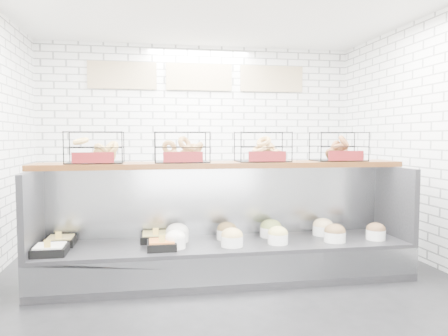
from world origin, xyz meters
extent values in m
plane|color=black|center=(0.00, 0.00, 0.00)|extent=(5.50, 5.50, 0.00)
cube|color=white|center=(0.00, 2.75, 1.50)|extent=(5.00, 0.02, 3.00)
cube|color=beige|center=(-1.20, 2.72, 2.50)|extent=(1.05, 0.03, 0.42)
cube|color=beige|center=(0.00, 2.72, 2.50)|extent=(1.05, 0.03, 0.42)
cube|color=beige|center=(1.20, 2.72, 2.50)|extent=(1.05, 0.03, 0.42)
cube|color=black|center=(0.00, 0.30, 0.20)|extent=(4.00, 0.90, 0.40)
cube|color=#93969B|center=(0.00, -0.14, 0.22)|extent=(4.00, 0.03, 0.28)
cube|color=#93969B|center=(0.00, 0.71, 0.80)|extent=(4.00, 0.08, 0.80)
cube|color=black|center=(-1.97, 0.30, 0.80)|extent=(0.06, 0.90, 0.80)
cube|color=black|center=(1.97, 0.30, 0.80)|extent=(0.06, 0.90, 0.80)
cube|color=black|center=(-1.78, 0.11, 0.44)|extent=(0.32, 0.32, 0.08)
cube|color=white|center=(-1.78, 0.11, 0.48)|extent=(0.27, 0.27, 0.04)
cube|color=#ECC252|center=(-1.78, 0.00, 0.53)|extent=(0.06, 0.01, 0.08)
cube|color=black|center=(-1.74, 0.47, 0.44)|extent=(0.29, 0.29, 0.08)
cube|color=#D6BE6D|center=(-1.74, 0.47, 0.48)|extent=(0.25, 0.25, 0.04)
cube|color=#ECC252|center=(-1.74, 0.36, 0.53)|extent=(0.06, 0.01, 0.08)
cube|color=black|center=(-0.70, 0.12, 0.44)|extent=(0.29, 0.29, 0.08)
cube|color=orange|center=(-0.70, 0.12, 0.48)|extent=(0.25, 0.25, 0.04)
cube|color=#ECC252|center=(-0.70, 0.02, 0.53)|extent=(0.06, 0.01, 0.08)
cube|color=black|center=(-0.75, 0.48, 0.44)|extent=(0.33, 0.33, 0.08)
cube|color=#D8C86E|center=(-0.75, 0.48, 0.48)|extent=(0.28, 0.28, 0.04)
cube|color=#ECC252|center=(-0.75, 0.37, 0.53)|extent=(0.06, 0.01, 0.08)
cylinder|color=white|center=(-0.56, 0.15, 0.46)|extent=(0.21, 0.21, 0.11)
ellipsoid|color=white|center=(-0.56, 0.15, 0.52)|extent=(0.21, 0.21, 0.15)
cylinder|color=white|center=(-0.52, 0.43, 0.46)|extent=(0.25, 0.25, 0.11)
ellipsoid|color=silver|center=(-0.52, 0.43, 0.52)|extent=(0.25, 0.25, 0.17)
cylinder|color=white|center=(0.03, 0.12, 0.46)|extent=(0.23, 0.23, 0.11)
ellipsoid|color=tan|center=(0.03, 0.12, 0.52)|extent=(0.23, 0.23, 0.16)
cylinder|color=white|center=(0.03, 0.44, 0.46)|extent=(0.23, 0.23, 0.11)
ellipsoid|color=brown|center=(0.03, 0.44, 0.52)|extent=(0.22, 0.22, 0.16)
cylinder|color=white|center=(0.53, 0.14, 0.46)|extent=(0.22, 0.22, 0.11)
ellipsoid|color=#CEC069|center=(0.53, 0.14, 0.52)|extent=(0.21, 0.21, 0.15)
cylinder|color=white|center=(0.55, 0.48, 0.46)|extent=(0.25, 0.25, 0.11)
ellipsoid|color=olive|center=(0.55, 0.48, 0.52)|extent=(0.25, 0.25, 0.17)
cylinder|color=white|center=(1.17, 0.12, 0.46)|extent=(0.24, 0.24, 0.11)
ellipsoid|color=brown|center=(1.17, 0.12, 0.52)|extent=(0.23, 0.23, 0.16)
cylinder|color=white|center=(1.17, 0.45, 0.46)|extent=(0.24, 0.24, 0.11)
ellipsoid|color=#DDBE88|center=(1.17, 0.45, 0.52)|extent=(0.23, 0.23, 0.16)
cylinder|color=white|center=(1.67, 0.14, 0.46)|extent=(0.21, 0.21, 0.11)
ellipsoid|color=brown|center=(1.67, 0.14, 0.52)|extent=(0.21, 0.21, 0.15)
cube|color=#48250F|center=(0.00, 0.52, 1.23)|extent=(4.10, 0.50, 0.06)
cube|color=black|center=(-1.38, 0.52, 1.43)|extent=(0.60, 0.38, 0.34)
cube|color=maroon|center=(-1.38, 0.32, 1.33)|extent=(0.42, 0.02, 0.11)
cube|color=black|center=(-0.46, 0.52, 1.43)|extent=(0.60, 0.38, 0.34)
cube|color=maroon|center=(-0.46, 0.32, 1.33)|extent=(0.42, 0.02, 0.11)
cube|color=black|center=(0.46, 0.52, 1.43)|extent=(0.60, 0.38, 0.34)
cube|color=maroon|center=(0.46, 0.32, 1.33)|extent=(0.42, 0.02, 0.11)
cube|color=black|center=(1.38, 0.52, 1.43)|extent=(0.60, 0.38, 0.34)
cube|color=maroon|center=(1.38, 0.32, 1.33)|extent=(0.42, 0.02, 0.11)
cube|color=#93969B|center=(0.00, 2.43, 0.45)|extent=(4.00, 0.60, 0.90)
cube|color=black|center=(-1.25, 2.38, 1.02)|extent=(0.40, 0.30, 0.24)
cube|color=silver|center=(-0.68, 2.38, 0.99)|extent=(0.35, 0.28, 0.18)
cylinder|color=orange|center=(0.38, 2.42, 1.01)|extent=(0.09, 0.09, 0.22)
cube|color=black|center=(1.11, 2.47, 1.05)|extent=(0.30, 0.30, 0.30)
camera|label=1|loc=(-0.83, -4.29, 1.53)|focal=35.00mm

